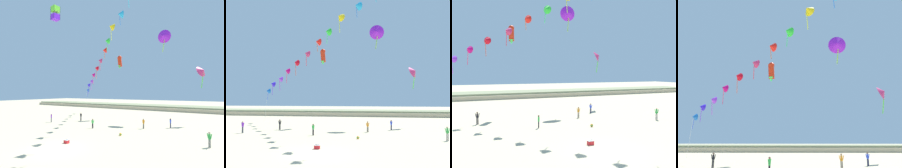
{
  "view_description": "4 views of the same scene",
  "coord_description": "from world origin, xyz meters",
  "views": [
    {
      "loc": [
        14.71,
        -12.93,
        5.89
      ],
      "look_at": [
        1.55,
        9.08,
        7.15
      ],
      "focal_mm": 28.0,
      "sensor_mm": 36.0,
      "label": 1
    },
    {
      "loc": [
        5.15,
        -21.45,
        5.13
      ],
      "look_at": [
        0.41,
        10.89,
        7.03
      ],
      "focal_mm": 38.0,
      "sensor_mm": 36.0,
      "label": 2
    },
    {
      "loc": [
        -11.02,
        -17.05,
        6.72
      ],
      "look_at": [
        -0.26,
        8.82,
        5.35
      ],
      "focal_mm": 38.0,
      "sensor_mm": 36.0,
      "label": 3
    },
    {
      "loc": [
        -0.72,
        -12.18,
        3.27
      ],
      "look_at": [
        -1.07,
        9.72,
        8.23
      ],
      "focal_mm": 38.0,
      "sensor_mm": 36.0,
      "label": 4
    }
  ],
  "objects": [
    {
      "name": "dune_ridge",
      "position": [
        0.0,
        48.25,
        0.74
      ],
      "size": [
        120.0,
        11.48,
        1.49
      ],
      "color": "#BFAE8B",
      "rests_on": "ground"
    },
    {
      "name": "large_kite_high_solo",
      "position": [
        -4.05,
        21.9,
        12.98
      ],
      "size": [
        1.18,
        1.43,
        2.99
      ],
      "color": "red"
    },
    {
      "name": "beach_cooler",
      "position": [
        -0.41,
        2.04,
        0.21
      ],
      "size": [
        0.58,
        0.41,
        0.46
      ],
      "color": "red",
      "rests_on": "ground"
    },
    {
      "name": "person_far_right",
      "position": [
        4.37,
        14.38,
        0.93
      ],
      "size": [
        0.55,
        0.3,
        1.61
      ],
      "color": "#726656",
      "rests_on": "ground"
    },
    {
      "name": "person_far_center",
      "position": [
        -9.72,
        15.25,
        0.95
      ],
      "size": [
        0.58,
        0.22,
        1.65
      ],
      "color": "black",
      "rests_on": "ground"
    },
    {
      "name": "person_mid_center",
      "position": [
        -2.94,
        10.37,
        0.9
      ],
      "size": [
        0.31,
        0.53,
        1.57
      ],
      "color": "black",
      "rests_on": "ground"
    },
    {
      "name": "ground_plane",
      "position": [
        0.0,
        0.0,
        0.0
      ],
      "size": [
        240.0,
        240.0,
        0.0
      ],
      "primitive_type": "plane",
      "color": "beige"
    },
    {
      "name": "person_near_left",
      "position": [
        -13.6,
        10.87,
        1.01
      ],
      "size": [
        0.6,
        0.29,
        1.75
      ],
      "color": "#474C56",
      "rests_on": "ground"
    },
    {
      "name": "person_near_right",
      "position": [
        13.96,
        8.72,
        0.99
      ],
      "size": [
        0.55,
        0.39,
        1.71
      ],
      "color": "gray",
      "rests_on": "ground"
    },
    {
      "name": "person_far_left",
      "position": [
        8.03,
        17.23,
        0.92
      ],
      "size": [
        0.41,
        0.48,
        1.59
      ],
      "color": "#282D4C",
      "rests_on": "ground"
    },
    {
      "name": "large_kite_outer_drift",
      "position": [
        -11.29,
        9.47,
        21.0
      ],
      "size": [
        1.51,
        1.51,
        2.6
      ],
      "color": "#6B1DE1"
    },
    {
      "name": "beach_ball",
      "position": [
        3.29,
        8.42,
        0.18
      ],
      "size": [
        0.36,
        0.36,
        0.36
      ],
      "color": "orange",
      "rests_on": "ground"
    },
    {
      "name": "kite_banner_string",
      "position": [
        -2.4,
        13.44,
        14.23
      ],
      "size": [
        31.15,
        27.5,
        22.53
      ],
      "color": "blue"
    },
    {
      "name": "large_kite_mid_trail",
      "position": [
        12.58,
        22.87,
        9.9
      ],
      "size": [
        2.42,
        2.63,
        4.32
      ],
      "color": "#D6306C"
    },
    {
      "name": "large_kite_low_lead",
      "position": [
        5.95,
        21.81,
        17.18
      ],
      "size": [
        2.75,
        1.27,
        4.59
      ],
      "color": "purple"
    }
  ]
}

